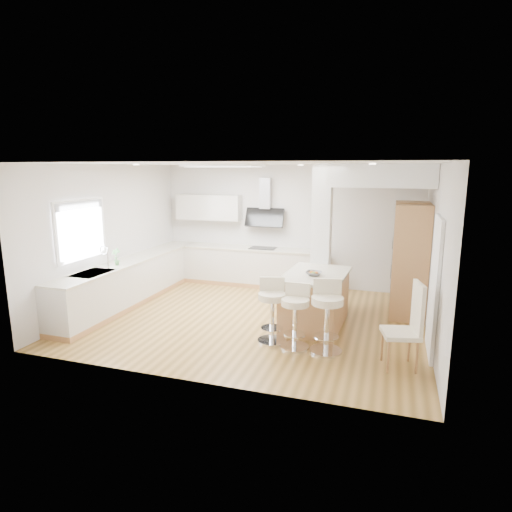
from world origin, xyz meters
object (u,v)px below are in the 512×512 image
at_px(bar_stool_a, 272,307).
at_px(bar_stool_b, 295,313).
at_px(peninsula, 315,299).
at_px(bar_stool_c, 327,312).
at_px(dining_chair, 409,323).

bearing_deg(bar_stool_a, bar_stool_b, -32.90).
bearing_deg(bar_stool_b, peninsula, 82.92).
distance_m(bar_stool_b, bar_stool_c, 0.48).
relative_size(peninsula, bar_stool_a, 1.56).
height_order(peninsula, bar_stool_c, bar_stool_c).
relative_size(peninsula, bar_stool_b, 1.60).
distance_m(peninsula, bar_stool_b, 1.07).
relative_size(peninsula, bar_stool_c, 1.45).
distance_m(peninsula, bar_stool_a, 1.08).
relative_size(bar_stool_b, dining_chair, 0.82).
bearing_deg(dining_chair, bar_stool_a, 157.81).
bearing_deg(bar_stool_b, bar_stool_c, -1.05).
bearing_deg(bar_stool_a, peninsula, 44.63).
distance_m(bar_stool_c, dining_chair, 1.16).
bearing_deg(bar_stool_b, bar_stool_a, 162.57).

